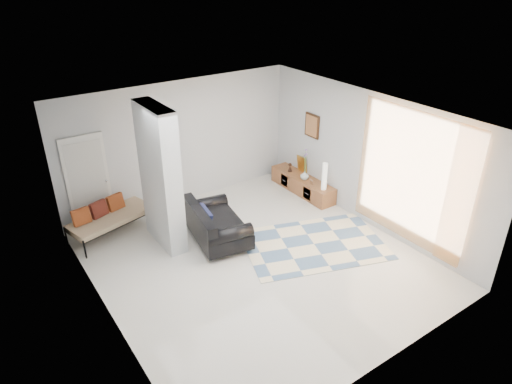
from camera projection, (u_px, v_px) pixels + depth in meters
floor at (257, 261)px, 8.57m from camera, size 6.00×6.00×0.00m
ceiling at (257, 117)px, 7.29m from camera, size 6.00×6.00×0.00m
wall_back at (180, 144)px, 10.12m from camera, size 6.00×0.00×6.00m
wall_front at (393, 285)px, 5.74m from camera, size 6.00×0.00×6.00m
wall_left at (100, 245)px, 6.53m from camera, size 0.00×6.00×6.00m
wall_right at (367, 159)px, 9.32m from camera, size 0.00×6.00×6.00m
partition_column at (160, 178)px, 8.54m from camera, size 0.35×1.20×2.80m
hallway_door at (88, 183)px, 9.20m from camera, size 0.85×0.06×2.04m
curtain at (411, 178)px, 8.42m from camera, size 0.00×2.55×2.55m
wall_art at (312, 126)px, 10.44m from camera, size 0.04×0.45×0.55m
media_console at (302, 184)px, 11.00m from camera, size 0.45×1.91×0.80m
loveseat at (214, 225)px, 9.05m from camera, size 1.18×1.72×0.76m
daybed at (109, 217)px, 9.20m from camera, size 1.80×1.11×0.77m
area_rug at (314, 244)px, 9.05m from camera, size 3.16×2.60×0.01m
cylinder_lamp at (324, 176)px, 10.20m from camera, size 0.12×0.12×0.63m
bronze_figurine at (290, 167)px, 11.15m from camera, size 0.12×0.12×0.22m
vase at (305, 175)px, 10.75m from camera, size 0.21×0.21×0.21m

